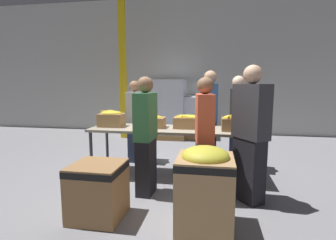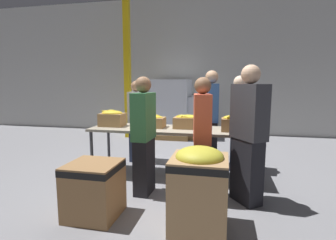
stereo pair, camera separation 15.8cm
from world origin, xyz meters
name	(u,v)px [view 1 (the left image)]	position (x,y,z in m)	size (l,w,h in m)	color
ground_plane	(171,176)	(0.00, 0.00, 0.00)	(30.00, 30.00, 0.00)	gray
wall_back	(193,66)	(0.00, 3.88, 2.00)	(16.00, 0.08, 4.00)	#B7B7B2
sorting_table	(171,132)	(0.00, 0.00, 0.73)	(2.57, 0.74, 0.79)	#9E937F
banana_box_0	(111,118)	(-1.00, 0.01, 0.92)	(0.40, 0.29, 0.28)	#A37A4C
banana_box_1	(152,121)	(-0.32, 0.03, 0.89)	(0.42, 0.30, 0.22)	#A37A4C
banana_box_2	(188,121)	(0.27, 0.07, 0.90)	(0.46, 0.30, 0.23)	#A37A4C
banana_box_3	(236,123)	(1.00, -0.03, 0.91)	(0.42, 0.30, 0.26)	olive
volunteer_0	(204,139)	(0.56, -0.73, 0.78)	(0.27, 0.45, 1.57)	black
volunteer_1	(250,135)	(1.13, -0.73, 0.85)	(0.46, 0.51, 1.72)	black
volunteer_2	(135,122)	(-0.82, 0.72, 0.77)	(0.23, 0.42, 1.54)	#2D3856
volunteer_3	(210,119)	(0.59, 0.71, 0.86)	(0.28, 0.48, 1.72)	black
volunteer_4	(237,123)	(1.07, 0.58, 0.81)	(0.29, 0.47, 1.63)	#2D3856
volunteer_5	(146,137)	(-0.22, -0.74, 0.79)	(0.23, 0.43, 1.58)	black
donation_bin_0	(98,189)	(-0.58, -1.47, 0.34)	(0.56, 0.56, 0.62)	olive
donation_bin_1	(205,185)	(0.60, -1.47, 0.46)	(0.57, 0.57, 0.87)	tan
support_pillar	(123,64)	(-1.79, 2.80, 2.00)	(0.16, 0.16, 4.00)	yellow
pallet_stack_0	(167,109)	(-0.62, 3.09, 0.79)	(1.09, 1.09, 1.60)	olive
pallet_stack_1	(187,117)	(-0.07, 3.24, 0.56)	(1.05, 1.05, 1.13)	olive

